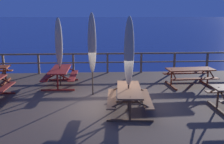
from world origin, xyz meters
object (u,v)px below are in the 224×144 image
picnic_table_front_left (129,95)px  picnic_table_mid_left (190,73)px  patio_umbrella_short_front (92,44)px  picnic_table_mid_right (60,73)px  patio_umbrella_short_mid (59,43)px  patio_umbrella_tall_back_left (129,52)px

picnic_table_front_left → picnic_table_mid_left: 4.29m
picnic_table_front_left → picnic_table_mid_left: bearing=44.0°
patio_umbrella_short_front → picnic_table_mid_right: bearing=134.0°
patio_umbrella_short_front → patio_umbrella_short_mid: bearing=134.4°
picnic_table_mid_right → patio_umbrella_short_front: bearing=-46.0°
picnic_table_mid_left → picnic_table_mid_right: (-5.76, 0.37, 0.00)m
picnic_table_mid_left → patio_umbrella_tall_back_left: patio_umbrella_tall_back_left is taller
picnic_table_mid_left → picnic_table_mid_right: 5.77m
patio_umbrella_tall_back_left → patio_umbrella_short_front: 2.16m
picnic_table_mid_right → patio_umbrella_tall_back_left: 4.46m
picnic_table_mid_left → patio_umbrella_short_mid: size_ratio=0.72×
picnic_table_front_left → picnic_table_mid_right: 4.28m
patio_umbrella_short_mid → patio_umbrella_tall_back_left: bearing=-51.0°
picnic_table_mid_left → patio_umbrella_tall_back_left: bearing=-136.6°
picnic_table_mid_left → patio_umbrella_short_mid: patio_umbrella_short_mid is taller
picnic_table_mid_left → patio_umbrella_short_front: bearing=-165.2°
picnic_table_mid_right → patio_umbrella_short_front: 2.56m
picnic_table_mid_left → patio_umbrella_tall_back_left: (-3.10, -2.93, 1.40)m
picnic_table_front_left → patio_umbrella_short_mid: size_ratio=0.72×
patio_umbrella_short_mid → patio_umbrella_short_front: size_ratio=0.94×
patio_umbrella_tall_back_left → patio_umbrella_short_front: (-1.20, 1.80, 0.08)m
patio_umbrella_short_mid → patio_umbrella_short_front: (1.47, -1.50, 0.12)m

